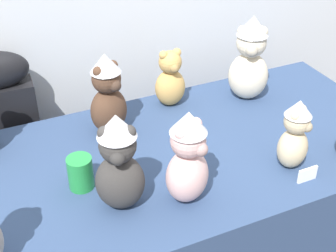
{
  "coord_description": "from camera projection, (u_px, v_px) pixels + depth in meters",
  "views": [
    {
      "loc": [
        -0.56,
        -0.98,
        1.74
      ],
      "look_at": [
        0.0,
        0.25,
        0.84
      ],
      "focal_mm": 51.98,
      "sensor_mm": 36.0,
      "label": 1
    }
  ],
  "objects": [
    {
      "name": "name_card_front_left",
      "position": [
        307.0,
        175.0,
        1.56
      ],
      "size": [
        0.07,
        0.01,
        0.05
      ],
      "primitive_type": "cube",
      "rotation": [
        0.0,
        0.0,
        0.01
      ],
      "color": "white",
      "rests_on": "display_table"
    },
    {
      "name": "teddy_bear_cream",
      "position": [
        250.0,
        59.0,
        1.92
      ],
      "size": [
        0.21,
        0.2,
        0.35
      ],
      "rotation": [
        0.0,
        0.0,
        -0.53
      ],
      "color": "beige",
      "rests_on": "display_table"
    },
    {
      "name": "teddy_bear_blush",
      "position": [
        188.0,
        158.0,
        1.42
      ],
      "size": [
        0.18,
        0.17,
        0.31
      ],
      "rotation": [
        0.0,
        0.0,
        0.44
      ],
      "color": "beige",
      "rests_on": "display_table"
    },
    {
      "name": "teddy_bear_honey",
      "position": [
        170.0,
        80.0,
        1.91
      ],
      "size": [
        0.12,
        0.11,
        0.24
      ],
      "rotation": [
        0.0,
        0.0,
        -0.01
      ],
      "color": "tan",
      "rests_on": "display_table"
    },
    {
      "name": "display_table",
      "position": [
        168.0,
        229.0,
        1.89
      ],
      "size": [
        1.76,
        0.8,
        0.72
      ],
      "primitive_type": "cube",
      "color": "navy",
      "rests_on": "ground_plane"
    },
    {
      "name": "instrument_case",
      "position": [
        11.0,
        157.0,
        2.05
      ],
      "size": [
        0.29,
        0.13,
        0.98
      ],
      "rotation": [
        0.0,
        0.0,
        -0.05
      ],
      "color": "black",
      "rests_on": "ground_plane"
    },
    {
      "name": "teddy_bear_cocoa",
      "position": [
        108.0,
        95.0,
        1.73
      ],
      "size": [
        0.18,
        0.17,
        0.31
      ],
      "rotation": [
        0.0,
        0.0,
        0.4
      ],
      "color": "#4C3323",
      "rests_on": "display_table"
    },
    {
      "name": "teddy_bear_sand",
      "position": [
        295.0,
        135.0,
        1.57
      ],
      "size": [
        0.15,
        0.14,
        0.25
      ],
      "rotation": [
        0.0,
        0.0,
        0.52
      ],
      "color": "#CCB78E",
      "rests_on": "display_table"
    },
    {
      "name": "teddy_bear_charcoal",
      "position": [
        119.0,
        164.0,
        1.39
      ],
      "size": [
        0.18,
        0.17,
        0.32
      ],
      "rotation": [
        0.0,
        0.0,
        -0.36
      ],
      "color": "#383533",
      "rests_on": "display_table"
    },
    {
      "name": "party_cup_green",
      "position": [
        80.0,
        173.0,
        1.52
      ],
      "size": [
        0.08,
        0.08,
        0.11
      ],
      "primitive_type": "cylinder",
      "color": "#238C3D",
      "rests_on": "display_table"
    }
  ]
}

